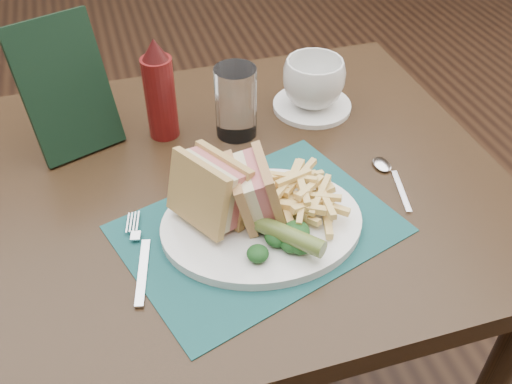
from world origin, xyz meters
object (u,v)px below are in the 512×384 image
at_px(saucer, 312,106).
at_px(ketchup_bottle, 159,89).
at_px(sandwich_half_b, 240,191).
at_px(placemat, 259,229).
at_px(check_presenter, 66,88).
at_px(sandwich_half_a, 198,197).
at_px(coffee_cup, 314,83).
at_px(drinking_glass, 236,102).
at_px(plate, 262,224).
at_px(table_main, 234,316).

bearing_deg(saucer, ketchup_bottle, -179.40).
bearing_deg(sandwich_half_b, placemat, -31.99).
distance_m(sandwich_half_b, check_presenter, 0.36).
bearing_deg(saucer, sandwich_half_b, -128.82).
relative_size(sandwich_half_a, saucer, 0.72).
bearing_deg(coffee_cup, drinking_glass, -166.79).
height_order(plate, saucer, plate).
bearing_deg(check_presenter, ketchup_bottle, -24.94).
relative_size(sandwich_half_b, check_presenter, 0.42).
bearing_deg(ketchup_bottle, saucer, 0.60).
height_order(saucer, ketchup_bottle, ketchup_bottle).
bearing_deg(placemat, coffee_cup, 55.82).
bearing_deg(drinking_glass, saucer, 13.21).
xyz_separation_m(sandwich_half_a, saucer, (0.28, 0.27, -0.07)).
xyz_separation_m(table_main, sandwich_half_b, (-0.01, -0.11, 0.44)).
distance_m(plate, check_presenter, 0.40).
bearing_deg(drinking_glass, placemat, -97.87).
xyz_separation_m(table_main, sandwich_half_a, (-0.07, -0.11, 0.45)).
relative_size(placemat, coffee_cup, 3.36).
distance_m(placemat, sandwich_half_b, 0.07).
bearing_deg(placemat, ketchup_bottle, 107.74).
distance_m(saucer, ketchup_bottle, 0.30).
distance_m(sandwich_half_b, drinking_glass, 0.24).
bearing_deg(sandwich_half_a, table_main, 27.71).
xyz_separation_m(drinking_glass, check_presenter, (-0.28, 0.05, 0.05)).
xyz_separation_m(table_main, coffee_cup, (0.21, 0.16, 0.43)).
height_order(table_main, check_presenter, check_presenter).
distance_m(ketchup_bottle, check_presenter, 0.15).
distance_m(plate, sandwich_half_b, 0.07).
xyz_separation_m(saucer, check_presenter, (-0.44, 0.01, 0.11)).
height_order(table_main, placemat, placemat).
height_order(ketchup_bottle, check_presenter, check_presenter).
bearing_deg(check_presenter, saucer, -21.49).
distance_m(sandwich_half_a, coffee_cup, 0.39).
height_order(placemat, sandwich_half_b, sandwich_half_b).
bearing_deg(sandwich_half_b, plate, -26.05).
xyz_separation_m(sandwich_half_b, check_presenter, (-0.22, 0.28, 0.05)).
height_order(coffee_cup, ketchup_bottle, ketchup_bottle).
xyz_separation_m(plate, coffee_cup, (0.19, 0.29, 0.05)).
xyz_separation_m(coffee_cup, check_presenter, (-0.44, 0.01, 0.06)).
height_order(sandwich_half_a, check_presenter, check_presenter).
relative_size(coffee_cup, drinking_glass, 0.89).
distance_m(placemat, coffee_cup, 0.35).
bearing_deg(check_presenter, drinking_glass, -29.93).
xyz_separation_m(placemat, sandwich_half_a, (-0.08, 0.02, 0.07)).
bearing_deg(placemat, drinking_glass, 82.13).
bearing_deg(table_main, check_presenter, 143.97).
xyz_separation_m(placemat, drinking_glass, (0.03, 0.25, 0.06)).
bearing_deg(coffee_cup, table_main, -142.71).
bearing_deg(coffee_cup, check_presenter, 178.78).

